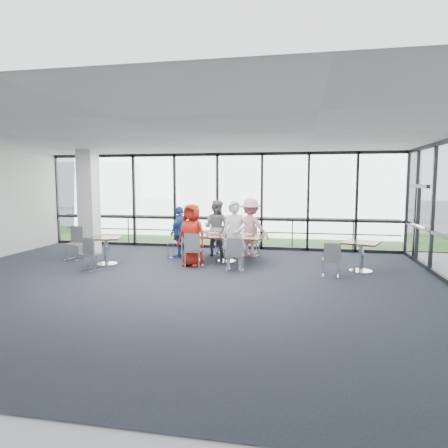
% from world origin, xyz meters
% --- Properties ---
extents(floor, '(12.00, 10.00, 0.02)m').
position_xyz_m(floor, '(0.00, 0.00, -0.01)').
color(floor, '#202530').
rests_on(floor, ground).
extents(ceiling, '(12.00, 10.00, 0.04)m').
position_xyz_m(ceiling, '(0.00, 0.00, 3.20)').
color(ceiling, silver).
rests_on(ceiling, ground).
extents(curtain_wall_back, '(12.00, 0.10, 3.20)m').
position_xyz_m(curtain_wall_back, '(0.00, 5.00, 1.60)').
color(curtain_wall_back, white).
rests_on(curtain_wall_back, ground).
extents(exit_door, '(0.12, 1.60, 2.10)m').
position_xyz_m(exit_door, '(6.00, 3.75, 1.05)').
color(exit_door, black).
rests_on(exit_door, ground).
extents(structural_column, '(0.50, 0.50, 3.20)m').
position_xyz_m(structural_column, '(-3.60, 3.00, 1.60)').
color(structural_column, silver).
rests_on(structural_column, ground).
extents(apron, '(80.00, 70.00, 0.02)m').
position_xyz_m(apron, '(0.00, 10.00, -0.02)').
color(apron, gray).
rests_on(apron, ground).
extents(grass_strip, '(80.00, 5.00, 0.01)m').
position_xyz_m(grass_strip, '(0.00, 8.00, 0.01)').
color(grass_strip, '#2B6024').
rests_on(grass_strip, ground).
extents(hangar_main, '(24.00, 10.00, 6.00)m').
position_xyz_m(hangar_main, '(4.00, 32.00, 3.00)').
color(hangar_main, silver).
rests_on(hangar_main, ground).
extents(hangar_aux, '(10.00, 6.00, 4.00)m').
position_xyz_m(hangar_aux, '(-18.00, 28.00, 2.00)').
color(hangar_aux, silver).
rests_on(hangar_aux, ground).
extents(guard_rail, '(12.00, 0.06, 0.06)m').
position_xyz_m(guard_rail, '(0.00, 5.60, 0.50)').
color(guard_rail, '#2D2D33').
rests_on(guard_rail, ground).
extents(main_table, '(2.26, 1.47, 0.75)m').
position_xyz_m(main_table, '(0.73, 2.71, 0.64)').
color(main_table, '#3A1911').
rests_on(main_table, ground).
extents(side_table_left, '(0.96, 0.96, 0.75)m').
position_xyz_m(side_table_left, '(-2.39, 1.72, 0.62)').
color(side_table_left, '#3A1911').
rests_on(side_table_left, ground).
extents(side_table_right, '(1.05, 1.05, 0.75)m').
position_xyz_m(side_table_right, '(4.28, 2.13, 0.62)').
color(side_table_right, '#3A1911').
rests_on(side_table_right, ground).
extents(diner_near_left, '(0.92, 0.72, 1.66)m').
position_xyz_m(diner_near_left, '(-0.07, 2.01, 0.83)').
color(diner_near_left, '#AC1F11').
rests_on(diner_near_left, ground).
extents(diner_near_right, '(0.69, 0.53, 1.77)m').
position_xyz_m(diner_near_right, '(1.14, 1.72, 0.88)').
color(diner_near_right, silver).
rests_on(diner_near_right, ground).
extents(diner_far_left, '(0.94, 0.73, 1.69)m').
position_xyz_m(diner_far_left, '(0.26, 3.62, 0.85)').
color(diner_far_left, slate).
rests_on(diner_far_left, ground).
extents(diner_far_right, '(1.25, 0.88, 1.75)m').
position_xyz_m(diner_far_right, '(1.32, 3.54, 0.87)').
color(diner_far_right, '#CB8291').
rests_on(diner_far_right, ground).
extents(diner_end, '(0.72, 1.00, 1.53)m').
position_xyz_m(diner_end, '(-0.70, 3.00, 0.76)').
color(diner_end, '#244A9E').
rests_on(diner_end, ground).
extents(chair_main_nl, '(0.44, 0.44, 0.88)m').
position_xyz_m(chair_main_nl, '(0.03, 1.83, 0.44)').
color(chair_main_nl, slate).
rests_on(chair_main_nl, ground).
extents(chair_main_nr, '(0.43, 0.43, 0.84)m').
position_xyz_m(chair_main_nr, '(1.18, 1.58, 0.42)').
color(chair_main_nr, slate).
rests_on(chair_main_nr, ground).
extents(chair_main_fl, '(0.54, 0.54, 0.85)m').
position_xyz_m(chair_main_fl, '(0.38, 3.82, 0.43)').
color(chair_main_fl, slate).
rests_on(chair_main_fl, ground).
extents(chair_main_fr, '(0.54, 0.54, 0.87)m').
position_xyz_m(chair_main_fr, '(1.34, 3.75, 0.44)').
color(chair_main_fr, slate).
rests_on(chair_main_fr, ground).
extents(chair_main_end, '(0.50, 0.50, 0.92)m').
position_xyz_m(chair_main_end, '(-0.78, 3.01, 0.46)').
color(chair_main_end, slate).
rests_on(chair_main_end, ground).
extents(chair_spare_la, '(0.53, 0.53, 0.84)m').
position_xyz_m(chair_spare_la, '(-2.43, 0.95, 0.42)').
color(chair_spare_la, slate).
rests_on(chair_spare_la, ground).
extents(chair_spare_lb, '(0.52, 0.52, 0.94)m').
position_xyz_m(chair_spare_lb, '(-3.58, 2.11, 0.47)').
color(chair_spare_lb, slate).
rests_on(chair_spare_lb, ground).
extents(chair_spare_r, '(0.43, 0.43, 0.81)m').
position_xyz_m(chair_spare_r, '(3.49, 1.41, 0.41)').
color(chair_spare_r, slate).
rests_on(chair_spare_r, ground).
extents(plate_nl, '(0.28, 0.28, 0.01)m').
position_xyz_m(plate_nl, '(0.10, 2.45, 0.76)').
color(plate_nl, white).
rests_on(plate_nl, main_table).
extents(plate_nr, '(0.25, 0.25, 0.01)m').
position_xyz_m(plate_nr, '(1.31, 2.21, 0.76)').
color(plate_nr, white).
rests_on(plate_nr, main_table).
extents(plate_fl, '(0.29, 0.29, 0.01)m').
position_xyz_m(plate_fl, '(0.29, 3.10, 0.76)').
color(plate_fl, white).
rests_on(plate_fl, main_table).
extents(plate_fr, '(0.25, 0.25, 0.01)m').
position_xyz_m(plate_fr, '(1.29, 3.00, 0.76)').
color(plate_fr, white).
rests_on(plate_fr, main_table).
extents(plate_end, '(0.25, 0.25, 0.01)m').
position_xyz_m(plate_end, '(-0.18, 2.84, 0.76)').
color(plate_end, white).
rests_on(plate_end, main_table).
extents(tumbler_a, '(0.08, 0.08, 0.15)m').
position_xyz_m(tumbler_a, '(0.46, 2.43, 0.83)').
color(tumbler_a, white).
rests_on(tumbler_a, main_table).
extents(tumbler_b, '(0.07, 0.07, 0.14)m').
position_xyz_m(tumbler_b, '(1.03, 2.41, 0.82)').
color(tumbler_b, white).
rests_on(tumbler_b, main_table).
extents(tumbler_c, '(0.06, 0.06, 0.13)m').
position_xyz_m(tumbler_c, '(0.86, 3.02, 0.81)').
color(tumbler_c, white).
rests_on(tumbler_c, main_table).
extents(tumbler_d, '(0.07, 0.07, 0.13)m').
position_xyz_m(tumbler_d, '(-0.07, 2.72, 0.82)').
color(tumbler_d, white).
rests_on(tumbler_d, main_table).
extents(menu_a, '(0.34, 0.28, 0.00)m').
position_xyz_m(menu_a, '(0.46, 2.28, 0.75)').
color(menu_a, beige).
rests_on(menu_a, main_table).
extents(menu_b, '(0.33, 0.27, 0.00)m').
position_xyz_m(menu_b, '(1.59, 2.24, 0.75)').
color(menu_b, beige).
rests_on(menu_b, main_table).
extents(menu_c, '(0.38, 0.31, 0.00)m').
position_xyz_m(menu_c, '(0.92, 3.16, 0.75)').
color(menu_c, beige).
rests_on(menu_c, main_table).
extents(condiment_caddy, '(0.10, 0.07, 0.04)m').
position_xyz_m(condiment_caddy, '(0.83, 2.78, 0.77)').
color(condiment_caddy, black).
rests_on(condiment_caddy, main_table).
extents(ketchup_bottle, '(0.06, 0.06, 0.18)m').
position_xyz_m(ketchup_bottle, '(0.72, 2.74, 0.84)').
color(ketchup_bottle, '#AA0A23').
rests_on(ketchup_bottle, main_table).
extents(green_bottle, '(0.05, 0.05, 0.20)m').
position_xyz_m(green_bottle, '(0.80, 2.78, 0.85)').
color(green_bottle, '#287534').
rests_on(green_bottle, main_table).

